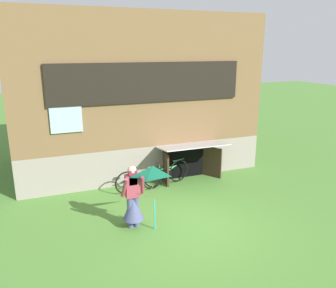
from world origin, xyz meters
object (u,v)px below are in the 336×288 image
(bicycle_green, at_px, (166,174))
(bicycle_red, at_px, (140,179))
(person, at_px, (133,202))
(kite, at_px, (153,184))

(bicycle_green, height_order, bicycle_red, bicycle_green)
(bicycle_green, bearing_deg, person, -142.98)
(kite, bearing_deg, person, 121.32)
(bicycle_green, bearing_deg, bicycle_red, 171.33)
(person, height_order, bicycle_red, person)
(person, xyz_separation_m, kite, (0.34, -0.55, 0.65))
(kite, relative_size, bicycle_red, 0.99)
(kite, distance_m, bicycle_red, 2.86)
(kite, distance_m, bicycle_green, 3.21)
(kite, bearing_deg, bicycle_red, 80.24)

